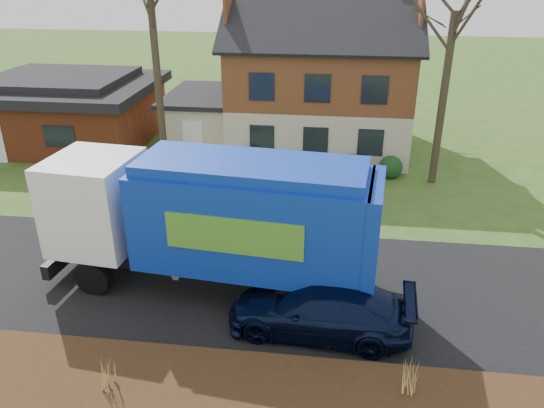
# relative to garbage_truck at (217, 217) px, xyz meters

# --- Properties ---
(ground) EXTENTS (120.00, 120.00, 0.00)m
(ground) POSITION_rel_garbage_truck_xyz_m (0.39, 0.38, -2.51)
(ground) COLOR #32501A
(ground) RESTS_ON ground
(road) EXTENTS (80.00, 7.00, 0.02)m
(road) POSITION_rel_garbage_truck_xyz_m (0.39, 0.38, -2.50)
(road) COLOR black
(road) RESTS_ON ground
(mulch_verge) EXTENTS (80.00, 3.50, 0.30)m
(mulch_verge) POSITION_rel_garbage_truck_xyz_m (0.39, -4.92, -2.36)
(mulch_verge) COLOR black
(mulch_verge) RESTS_ON ground
(main_house) EXTENTS (12.95, 8.95, 9.26)m
(main_house) POSITION_rel_garbage_truck_xyz_m (1.88, 14.28, 1.52)
(main_house) COLOR #BCAD97
(main_house) RESTS_ON ground
(ranch_house) EXTENTS (9.80, 8.20, 3.70)m
(ranch_house) POSITION_rel_garbage_truck_xyz_m (-11.61, 13.38, -0.70)
(ranch_house) COLOR #994021
(ranch_house) RESTS_ON ground
(garbage_truck) EXTENTS (10.38, 3.71, 4.35)m
(garbage_truck) POSITION_rel_garbage_truck_xyz_m (0.00, 0.00, 0.00)
(garbage_truck) COLOR black
(garbage_truck) RESTS_ON ground
(silver_sedan) EXTENTS (5.39, 3.29, 1.68)m
(silver_sedan) POSITION_rel_garbage_truck_xyz_m (-0.46, 4.12, -1.67)
(silver_sedan) COLOR #A6AAAE
(silver_sedan) RESTS_ON ground
(navy_wagon) EXTENTS (5.22, 2.44, 1.47)m
(navy_wagon) POSITION_rel_garbage_truck_xyz_m (3.18, -1.73, -1.77)
(navy_wagon) COLOR black
(navy_wagon) RESTS_ON ground
(grass_clump_mid) EXTENTS (0.35, 0.29, 0.98)m
(grass_clump_mid) POSITION_rel_garbage_truck_xyz_m (-1.61, -4.88, -1.72)
(grass_clump_mid) COLOR tan
(grass_clump_mid) RESTS_ON mulch_verge
(grass_clump_east) EXTENTS (0.35, 0.29, 0.87)m
(grass_clump_east) POSITION_rel_garbage_truck_xyz_m (5.44, -4.06, -1.77)
(grass_clump_east) COLOR tan
(grass_clump_east) RESTS_ON mulch_verge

